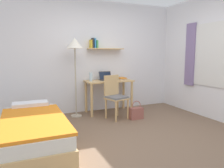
{
  "coord_description": "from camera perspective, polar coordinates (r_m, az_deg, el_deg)",
  "views": [
    {
      "loc": [
        -1.7,
        -2.9,
        1.37
      ],
      "look_at": [
        -0.23,
        0.51,
        0.85
      ],
      "focal_mm": 34.74,
      "sensor_mm": 36.0,
      "label": 1
    }
  ],
  "objects": [
    {
      "name": "desk",
      "position": [
        5.04,
        -0.84,
        -0.68
      ],
      "size": [
        1.08,
        0.53,
        0.76
      ],
      "color": "tan",
      "rests_on": "ground_plane"
    },
    {
      "name": "handbag",
      "position": [
        4.64,
        6.42,
        -7.55
      ],
      "size": [
        0.29,
        0.13,
        0.39
      ],
      "color": "#99564C",
      "rests_on": "ground_plane"
    },
    {
      "name": "bed",
      "position": [
        3.41,
        -19.86,
        -11.91
      ],
      "size": [
        0.85,
        1.86,
        0.54
      ],
      "color": "tan",
      "rests_on": "ground_plane"
    },
    {
      "name": "ground_plane",
      "position": [
        3.64,
        6.69,
        -14.24
      ],
      "size": [
        5.28,
        5.28,
        0.0
      ],
      "primitive_type": "plane",
      "color": "brown"
    },
    {
      "name": "standing_lamp",
      "position": [
        4.72,
        -9.76,
        9.24
      ],
      "size": [
        0.36,
        0.36,
        1.7
      ],
      "color": "#B2A893",
      "rests_on": "ground_plane"
    },
    {
      "name": "water_bottle",
      "position": [
        4.86,
        -5.57,
        1.89
      ],
      "size": [
        0.07,
        0.07,
        0.2
      ],
      "primitive_type": "cylinder",
      "color": "silver",
      "rests_on": "desk"
    },
    {
      "name": "book_stack",
      "position": [
        5.21,
        2.56,
        1.53
      ],
      "size": [
        0.17,
        0.25,
        0.05
      ],
      "color": "silver",
      "rests_on": "desk"
    },
    {
      "name": "wall_back",
      "position": [
        5.21,
        -4.35,
        7.2
      ],
      "size": [
        4.4,
        0.27,
        2.6
      ],
      "color": "white",
      "rests_on": "ground_plane"
    },
    {
      "name": "desk_chair",
      "position": [
        4.6,
        0.8,
        -2.95
      ],
      "size": [
        0.5,
        0.5,
        0.92
      ],
      "color": "tan",
      "rests_on": "ground_plane"
    },
    {
      "name": "laptop",
      "position": [
        5.06,
        -1.68,
        1.63
      ],
      "size": [
        0.3,
        0.21,
        0.2
      ],
      "color": "#2D2D33",
      "rests_on": "desk"
    }
  ]
}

